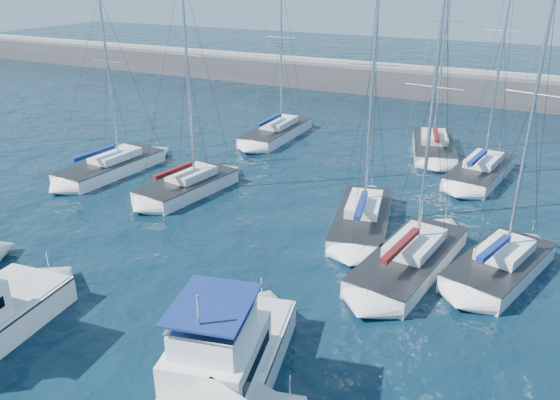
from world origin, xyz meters
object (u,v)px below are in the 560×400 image
at_px(sailboat_mid_b, 188,185).
at_px(sailboat_back_c, 480,171).
at_px(motor_yacht_stbd_inner, 225,366).
at_px(sailboat_back_b, 433,147).
at_px(sailboat_back_a, 277,132).
at_px(sailboat_mid_c, 362,218).
at_px(sailboat_mid_e, 500,265).
at_px(sailboat_mid_d, 410,259).
at_px(sailboat_mid_a, 111,167).

distance_m(sailboat_mid_b, sailboat_back_c, 21.07).
relative_size(motor_yacht_stbd_inner, sailboat_back_b, 0.52).
xyz_separation_m(sailboat_back_a, sailboat_back_b, (13.63, 1.82, 0.04)).
distance_m(sailboat_mid_c, sailboat_mid_e, 8.21).
bearing_deg(sailboat_mid_b, sailboat_mid_d, -3.19).
xyz_separation_m(sailboat_mid_a, sailboat_mid_c, (19.73, -0.33, 0.03)).
xyz_separation_m(sailboat_mid_b, sailboat_mid_d, (16.10, -3.30, -0.02)).
relative_size(sailboat_mid_b, sailboat_mid_c, 0.98).
distance_m(motor_yacht_stbd_inner, sailboat_mid_c, 15.34).
xyz_separation_m(sailboat_mid_c, sailboat_back_a, (-12.97, 14.23, -0.02)).
relative_size(sailboat_mid_a, sailboat_mid_b, 0.88).
height_order(motor_yacht_stbd_inner, sailboat_mid_b, sailboat_mid_b).
bearing_deg(sailboat_back_a, sailboat_back_b, 7.33).
bearing_deg(sailboat_mid_b, sailboat_back_a, 100.90).
height_order(sailboat_mid_a, sailboat_back_a, sailboat_back_a).
relative_size(sailboat_mid_d, sailboat_back_c, 0.88).
xyz_separation_m(sailboat_back_a, sailboat_back_c, (17.99, -2.59, 0.04)).
xyz_separation_m(motor_yacht_stbd_inner, sailboat_back_b, (0.59, 31.38, -0.59)).
bearing_deg(sailboat_back_a, sailboat_back_c, -8.46).
bearing_deg(sailboat_back_a, sailboat_mid_c, -47.92).
xyz_separation_m(sailboat_mid_c, sailboat_back_b, (0.66, 16.05, 0.01)).
height_order(sailboat_mid_b, sailboat_back_c, sailboat_back_c).
xyz_separation_m(sailboat_mid_a, sailboat_mid_b, (7.39, -0.63, 0.03)).
bearing_deg(sailboat_back_c, sailboat_mid_e, -70.08).
xyz_separation_m(sailboat_mid_b, sailboat_back_a, (-0.63, 14.53, -0.03)).
height_order(motor_yacht_stbd_inner, sailboat_mid_d, sailboat_mid_d).
bearing_deg(sailboat_back_c, motor_yacht_stbd_inner, -92.21).
bearing_deg(motor_yacht_stbd_inner, sailboat_mid_a, 128.68).
relative_size(sailboat_mid_c, sailboat_back_c, 0.91).
relative_size(sailboat_mid_b, sailboat_back_c, 0.88).
bearing_deg(sailboat_mid_b, sailboat_back_b, 59.92).
bearing_deg(sailboat_mid_a, sailboat_mid_c, 3.60).
distance_m(sailboat_mid_e, sailboat_back_c, 14.16).
relative_size(motor_yacht_stbd_inner, sailboat_mid_c, 0.58).
distance_m(sailboat_back_b, sailboat_back_c, 6.20).
xyz_separation_m(sailboat_mid_c, sailboat_mid_e, (7.90, -2.22, 0.00)).
height_order(motor_yacht_stbd_inner, sailboat_back_c, sailboat_back_c).
xyz_separation_m(sailboat_mid_b, sailboat_back_b, (13.00, 16.35, 0.01)).
distance_m(motor_yacht_stbd_inner, sailboat_mid_b, 19.50).
xyz_separation_m(sailboat_mid_a, sailboat_back_c, (24.74, 11.31, 0.04)).
height_order(sailboat_mid_b, sailboat_mid_e, sailboat_mid_b).
relative_size(sailboat_mid_e, sailboat_back_c, 0.87).
xyz_separation_m(sailboat_mid_a, sailboat_back_b, (20.39, 15.72, 0.04)).
bearing_deg(motor_yacht_stbd_inner, sailboat_back_a, 100.84).
xyz_separation_m(motor_yacht_stbd_inner, sailboat_mid_a, (-19.80, 15.66, -0.63)).
bearing_deg(sailboat_back_a, sailboat_mid_e, -38.52).
distance_m(motor_yacht_stbd_inner, sailboat_back_a, 32.31).
bearing_deg(sailboat_mid_d, sailboat_back_c, 93.19).
bearing_deg(sailboat_mid_b, sailboat_mid_c, 9.82).
bearing_deg(sailboat_back_c, sailboat_back_a, 179.98).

